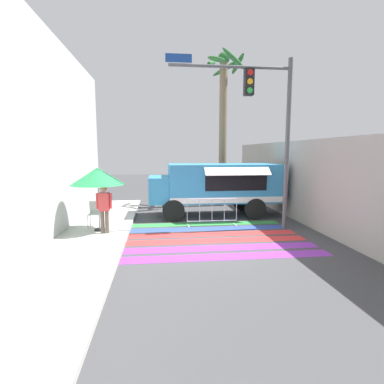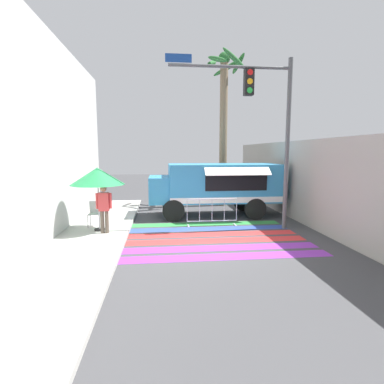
{
  "view_description": "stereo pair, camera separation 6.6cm",
  "coord_description": "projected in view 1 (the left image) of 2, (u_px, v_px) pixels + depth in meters",
  "views": [
    {
      "loc": [
        -1.6,
        -9.1,
        2.85
      ],
      "look_at": [
        -0.29,
        2.6,
        1.28
      ],
      "focal_mm": 28.0,
      "sensor_mm": 36.0,
      "label": 1
    },
    {
      "loc": [
        -1.53,
        -9.1,
        2.85
      ],
      "look_at": [
        -0.29,
        2.6,
        1.28
      ],
      "focal_mm": 28.0,
      "sensor_mm": 36.0,
      "label": 2
    }
  ],
  "objects": [
    {
      "name": "sidewalk_left",
      "position": [
        50.0,
        246.0,
        8.97
      ],
      "size": [
        4.4,
        16.0,
        0.13
      ],
      "color": "#B7B5AD",
      "rests_on": "ground_plane"
    },
    {
      "name": "patio_umbrella",
      "position": [
        98.0,
        176.0,
        10.22
      ],
      "size": [
        1.83,
        1.83,
        2.2
      ],
      "color": "black",
      "rests_on": "sidewalk_left"
    },
    {
      "name": "traffic_signal_pole",
      "position": [
        265.0,
        114.0,
        10.68
      ],
      "size": [
        4.49,
        0.29,
        6.15
      ],
      "color": "#515456",
      "rests_on": "ground_plane"
    },
    {
      "name": "crosswalk_painted",
      "position": [
        207.0,
        237.0,
        10.06
      ],
      "size": [
        6.4,
        4.36,
        0.01
      ],
      "color": "purple",
      "rests_on": "ground_plane"
    },
    {
      "name": "ground_plane",
      "position": [
        210.0,
        242.0,
        9.51
      ],
      "size": [
        60.0,
        60.0,
        0.0
      ],
      "primitive_type": "plane",
      "color": "#424244"
    },
    {
      "name": "concrete_wall_right",
      "position": [
        296.0,
        180.0,
        12.71
      ],
      "size": [
        0.2,
        16.0,
        3.32
      ],
      "color": "#A39E93",
      "rests_on": "ground_plane"
    },
    {
      "name": "food_truck",
      "position": [
        214.0,
        184.0,
        13.36
      ],
      "size": [
        5.79,
        2.56,
        2.33
      ],
      "color": "#338CBF",
      "rests_on": "ground_plane"
    },
    {
      "name": "vendor_person",
      "position": [
        104.0,
        206.0,
        10.01
      ],
      "size": [
        0.53,
        0.21,
        1.62
      ],
      "rotation": [
        0.0,
        0.0,
        0.14
      ],
      "color": "brown",
      "rests_on": "sidewalk_left"
    },
    {
      "name": "barricade_front",
      "position": [
        212.0,
        212.0,
        11.61
      ],
      "size": [
        1.97,
        0.44,
        1.08
      ],
      "color": "#B7BABF",
      "rests_on": "ground_plane"
    },
    {
      "name": "building_left_facade",
      "position": [
        36.0,
        135.0,
        8.52
      ],
      "size": [
        0.25,
        16.0,
        6.67
      ],
      "color": "silver",
      "rests_on": "ground_plane"
    },
    {
      "name": "folding_chair",
      "position": [
        95.0,
        211.0,
        11.01
      ],
      "size": [
        0.42,
        0.42,
        0.92
      ],
      "rotation": [
        0.0,
        0.0,
        0.15
      ],
      "color": "#4C4C51",
      "rests_on": "sidewalk_left"
    },
    {
      "name": "palm_tree",
      "position": [
        224.0,
        110.0,
        15.54
      ],
      "size": [
        2.2,
        2.46,
        7.89
      ],
      "color": "#7A664C",
      "rests_on": "ground_plane"
    }
  ]
}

